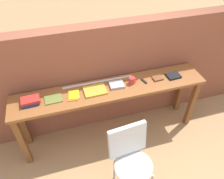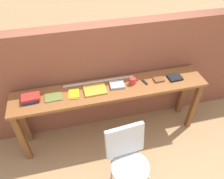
{
  "view_description": "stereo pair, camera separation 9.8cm",
  "coord_description": "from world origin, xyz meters",
  "px_view_note": "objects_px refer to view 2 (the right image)",
  "views": [
    {
      "loc": [
        -0.58,
        -1.7,
        2.69
      ],
      "look_at": [
        0.0,
        0.25,
        0.9
      ],
      "focal_mm": 35.0,
      "sensor_mm": 36.0,
      "label": 1
    },
    {
      "loc": [
        -0.48,
        -1.73,
        2.69
      ],
      "look_at": [
        0.0,
        0.25,
        0.9
      ],
      "focal_mm": 35.0,
      "sensor_mm": 36.0,
      "label": 2
    }
  ],
  "objects_px": {
    "leather_journal_brown": "(159,80)",
    "mug": "(133,81)",
    "magazine_cycling": "(53,97)",
    "pamphlet_pile_colourful": "(73,94)",
    "book_stack_leftmost": "(31,98)",
    "book_open_centre": "(95,90)",
    "multitool_folded": "(145,82)",
    "book_repair_rightmost": "(175,77)",
    "chair_white_moulded": "(128,158)"
  },
  "relations": [
    {
      "from": "book_stack_leftmost",
      "to": "mug",
      "type": "height_order",
      "value": "mug"
    },
    {
      "from": "magazine_cycling",
      "to": "pamphlet_pile_colourful",
      "type": "xyz_separation_m",
      "value": [
        0.24,
        -0.01,
        0.0
      ]
    },
    {
      "from": "chair_white_moulded",
      "to": "book_stack_leftmost",
      "type": "bearing_deg",
      "value": 140.34
    },
    {
      "from": "magazine_cycling",
      "to": "leather_journal_brown",
      "type": "relative_size",
      "value": 1.58
    },
    {
      "from": "pamphlet_pile_colourful",
      "to": "book_open_centre",
      "type": "distance_m",
      "value": 0.27
    },
    {
      "from": "magazine_cycling",
      "to": "multitool_folded",
      "type": "bearing_deg",
      "value": -1.15
    },
    {
      "from": "book_stack_leftmost",
      "to": "leather_journal_brown",
      "type": "bearing_deg",
      "value": -0.27
    },
    {
      "from": "book_stack_leftmost",
      "to": "book_open_centre",
      "type": "xyz_separation_m",
      "value": [
        0.77,
        -0.01,
        -0.02
      ]
    },
    {
      "from": "mug",
      "to": "book_repair_rightmost",
      "type": "height_order",
      "value": "mug"
    },
    {
      "from": "multitool_folded",
      "to": "pamphlet_pile_colourful",
      "type": "bearing_deg",
      "value": -179.16
    },
    {
      "from": "magazine_cycling",
      "to": "multitool_folded",
      "type": "height_order",
      "value": "multitool_folded"
    },
    {
      "from": "pamphlet_pile_colourful",
      "to": "mug",
      "type": "relative_size",
      "value": 1.75
    },
    {
      "from": "magazine_cycling",
      "to": "multitool_folded",
      "type": "relative_size",
      "value": 1.87
    },
    {
      "from": "book_repair_rightmost",
      "to": "chair_white_moulded",
      "type": "bearing_deg",
      "value": -140.45
    },
    {
      "from": "chair_white_moulded",
      "to": "multitool_folded",
      "type": "distance_m",
      "value": 0.99
    },
    {
      "from": "book_open_centre",
      "to": "leather_journal_brown",
      "type": "xyz_separation_m",
      "value": [
        0.85,
        0.0,
        0.0
      ]
    },
    {
      "from": "leather_journal_brown",
      "to": "mug",
      "type": "bearing_deg",
      "value": 175.14
    },
    {
      "from": "chair_white_moulded",
      "to": "multitool_folded",
      "type": "height_order",
      "value": "multitool_folded"
    },
    {
      "from": "pamphlet_pile_colourful",
      "to": "multitool_folded",
      "type": "height_order",
      "value": "multitool_folded"
    },
    {
      "from": "book_repair_rightmost",
      "to": "mug",
      "type": "bearing_deg",
      "value": 174.93
    },
    {
      "from": "pamphlet_pile_colourful",
      "to": "multitool_folded",
      "type": "relative_size",
      "value": 1.75
    },
    {
      "from": "chair_white_moulded",
      "to": "book_open_centre",
      "type": "relative_size",
      "value": 3.22
    },
    {
      "from": "book_open_centre",
      "to": "pamphlet_pile_colourful",
      "type": "bearing_deg",
      "value": -178.75
    },
    {
      "from": "magazine_cycling",
      "to": "multitool_folded",
      "type": "xyz_separation_m",
      "value": [
        1.17,
        0.01,
        0.0
      ]
    },
    {
      "from": "mug",
      "to": "multitool_folded",
      "type": "height_order",
      "value": "mug"
    },
    {
      "from": "pamphlet_pile_colourful",
      "to": "book_repair_rightmost",
      "type": "height_order",
      "value": "book_repair_rightmost"
    },
    {
      "from": "book_stack_leftmost",
      "to": "mug",
      "type": "relative_size",
      "value": 2.0
    },
    {
      "from": "book_stack_leftmost",
      "to": "pamphlet_pile_colourful",
      "type": "xyz_separation_m",
      "value": [
        0.5,
        -0.02,
        -0.03
      ]
    },
    {
      "from": "multitool_folded",
      "to": "leather_journal_brown",
      "type": "bearing_deg",
      "value": 0.1
    },
    {
      "from": "book_open_centre",
      "to": "leather_journal_brown",
      "type": "bearing_deg",
      "value": -0.76
    },
    {
      "from": "mug",
      "to": "leather_journal_brown",
      "type": "distance_m",
      "value": 0.36
    },
    {
      "from": "book_stack_leftmost",
      "to": "magazine_cycling",
      "type": "height_order",
      "value": "book_stack_leftmost"
    },
    {
      "from": "chair_white_moulded",
      "to": "pamphlet_pile_colourful",
      "type": "height_order",
      "value": "pamphlet_pile_colourful"
    },
    {
      "from": "book_stack_leftmost",
      "to": "book_repair_rightmost",
      "type": "distance_m",
      "value": 1.85
    },
    {
      "from": "pamphlet_pile_colourful",
      "to": "magazine_cycling",
      "type": "bearing_deg",
      "value": 177.95
    },
    {
      "from": "magazine_cycling",
      "to": "book_repair_rightmost",
      "type": "relative_size",
      "value": 1.14
    },
    {
      "from": "chair_white_moulded",
      "to": "mug",
      "type": "xyz_separation_m",
      "value": [
        0.29,
        0.82,
        0.4
      ]
    },
    {
      "from": "book_stack_leftmost",
      "to": "multitool_folded",
      "type": "xyz_separation_m",
      "value": [
        1.43,
        -0.01,
        -0.03
      ]
    },
    {
      "from": "pamphlet_pile_colourful",
      "to": "mug",
      "type": "xyz_separation_m",
      "value": [
        0.77,
        0.03,
        0.04
      ]
    },
    {
      "from": "book_repair_rightmost",
      "to": "pamphlet_pile_colourful",
      "type": "bearing_deg",
      "value": 177.46
    },
    {
      "from": "book_stack_leftmost",
      "to": "book_open_centre",
      "type": "bearing_deg",
      "value": -0.82
    },
    {
      "from": "magazine_cycling",
      "to": "book_repair_rightmost",
      "type": "height_order",
      "value": "book_repair_rightmost"
    },
    {
      "from": "book_stack_leftmost",
      "to": "book_open_centre",
      "type": "relative_size",
      "value": 0.8
    },
    {
      "from": "chair_white_moulded",
      "to": "book_open_centre",
      "type": "xyz_separation_m",
      "value": [
        -0.21,
        0.8,
        0.36
      ]
    },
    {
      "from": "multitool_folded",
      "to": "chair_white_moulded",
      "type": "bearing_deg",
      "value": -119.32
    },
    {
      "from": "magazine_cycling",
      "to": "mug",
      "type": "relative_size",
      "value": 1.87
    },
    {
      "from": "magazine_cycling",
      "to": "book_repair_rightmost",
      "type": "xyz_separation_m",
      "value": [
        1.59,
        -0.0,
        0.01
      ]
    },
    {
      "from": "book_repair_rightmost",
      "to": "book_open_centre",
      "type": "bearing_deg",
      "value": 176.95
    },
    {
      "from": "chair_white_moulded",
      "to": "book_open_centre",
      "type": "distance_m",
      "value": 0.9
    },
    {
      "from": "book_open_centre",
      "to": "book_repair_rightmost",
      "type": "distance_m",
      "value": 1.08
    }
  ]
}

